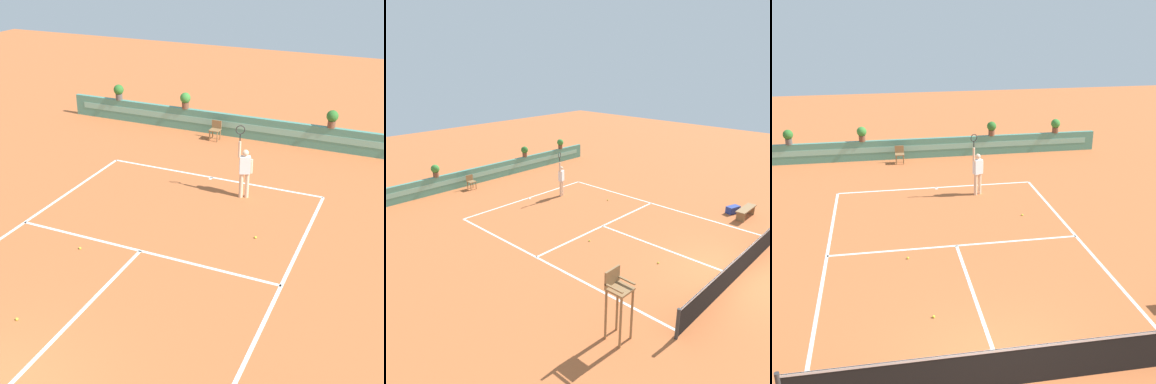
{
  "view_description": "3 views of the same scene",
  "coord_description": "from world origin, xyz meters",
  "views": [
    {
      "loc": [
        6.43,
        -4.58,
        8.09
      ],
      "look_at": [
        0.64,
        8.61,
        1.0
      ],
      "focal_mm": 49.04,
      "sensor_mm": 36.0,
      "label": 1
    },
    {
      "loc": [
        -12.61,
        -3.96,
        7.47
      ],
      "look_at": [
        0.64,
        8.61,
        1.0
      ],
      "focal_mm": 35.36,
      "sensor_mm": 36.0,
      "label": 2
    },
    {
      "loc": [
        -2.25,
        -7.83,
        7.42
      ],
      "look_at": [
        0.64,
        8.61,
        1.0
      ],
      "focal_mm": 46.25,
      "sensor_mm": 36.0,
      "label": 3
    }
  ],
  "objects": [
    {
      "name": "potted_plant_right",
      "position": [
        3.44,
        16.39,
        1.41
      ],
      "size": [
        0.48,
        0.48,
        0.72
      ],
      "color": "brown",
      "rests_on": "back_wall_barrier"
    },
    {
      "name": "tennis_ball_near_baseline",
      "position": [
        -1.19,
        2.61,
        0.03
      ],
      "size": [
        0.07,
        0.07,
        0.07
      ],
      "primitive_type": "sphere",
      "color": "#CCE033",
      "rests_on": "ground"
    },
    {
      "name": "tennis_ball_mid_court",
      "position": [
        -1.62,
        5.79,
        0.03
      ],
      "size": [
        0.07,
        0.07,
        0.07
      ],
      "primitive_type": "sphere",
      "color": "#CCE033",
      "rests_on": "ground"
    },
    {
      "name": "ball_kid_chair",
      "position": [
        -1.34,
        15.66,
        0.48
      ],
      "size": [
        0.44,
        0.44,
        0.85
      ],
      "color": "olive",
      "rests_on": "ground"
    },
    {
      "name": "potted_plant_far_left",
      "position": [
        -6.59,
        16.39,
        1.41
      ],
      "size": [
        0.48,
        0.48,
        0.72
      ],
      "color": "#514C47",
      "rests_on": "back_wall_barrier"
    },
    {
      "name": "ground_plane",
      "position": [
        0.0,
        6.0,
        0.0
      ],
      "size": [
        60.0,
        60.0,
        0.0
      ],
      "primitive_type": "plane",
      "color": "#BC6033"
    },
    {
      "name": "tennis_ball_by_sideline",
      "position": [
        2.8,
        8.38,
        0.03
      ],
      "size": [
        0.07,
        0.07,
        0.07
      ],
      "primitive_type": "sphere",
      "color": "#CCE033",
      "rests_on": "ground"
    },
    {
      "name": "court_lines",
      "position": [
        0.0,
        6.72,
        0.0
      ],
      "size": [
        8.32,
        11.94,
        0.01
      ],
      "color": "white",
      "rests_on": "ground"
    },
    {
      "name": "potted_plant_left",
      "position": [
        -3.11,
        16.39,
        1.41
      ],
      "size": [
        0.48,
        0.48,
        0.72
      ],
      "color": "brown",
      "rests_on": "back_wall_barrier"
    },
    {
      "name": "tennis_player",
      "position": [
        1.59,
        10.82,
        1.05
      ],
      "size": [
        0.58,
        0.34,
        2.58
      ],
      "color": "beige",
      "rests_on": "ground"
    },
    {
      "name": "back_wall_barrier",
      "position": [
        0.0,
        16.39,
        0.5
      ],
      "size": [
        18.0,
        0.21,
        1.0
      ],
      "color": "#4C8E7A",
      "rests_on": "ground"
    }
  ]
}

